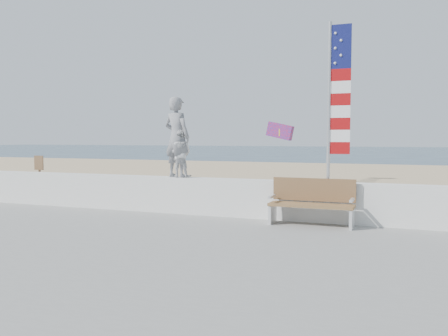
{
  "coord_description": "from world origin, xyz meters",
  "views": [
    {
      "loc": [
        4.26,
        -8.57,
        2.05
      ],
      "look_at": [
        0.2,
        1.8,
        1.35
      ],
      "focal_mm": 38.0,
      "sensor_mm": 36.0,
      "label": 1
    }
  ],
  "objects_px": {
    "adult": "(177,137)",
    "flag": "(335,95)",
    "child": "(180,153)",
    "bench": "(312,202)"
  },
  "relations": [
    {
      "from": "adult",
      "to": "bench",
      "type": "height_order",
      "value": "adult"
    },
    {
      "from": "child",
      "to": "flag",
      "type": "bearing_deg",
      "value": 173.57
    },
    {
      "from": "adult",
      "to": "child",
      "type": "relative_size",
      "value": 1.68
    },
    {
      "from": "child",
      "to": "bench",
      "type": "bearing_deg",
      "value": 165.92
    },
    {
      "from": "child",
      "to": "bench",
      "type": "height_order",
      "value": "child"
    },
    {
      "from": "adult",
      "to": "child",
      "type": "distance_m",
      "value": 0.41
    },
    {
      "from": "bench",
      "to": "flag",
      "type": "bearing_deg",
      "value": 49.32
    },
    {
      "from": "bench",
      "to": "flag",
      "type": "relative_size",
      "value": 0.51
    },
    {
      "from": "adult",
      "to": "flag",
      "type": "distance_m",
      "value": 3.97
    },
    {
      "from": "adult",
      "to": "flag",
      "type": "xyz_separation_m",
      "value": [
        3.86,
        -0.0,
        0.91
      ]
    }
  ]
}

